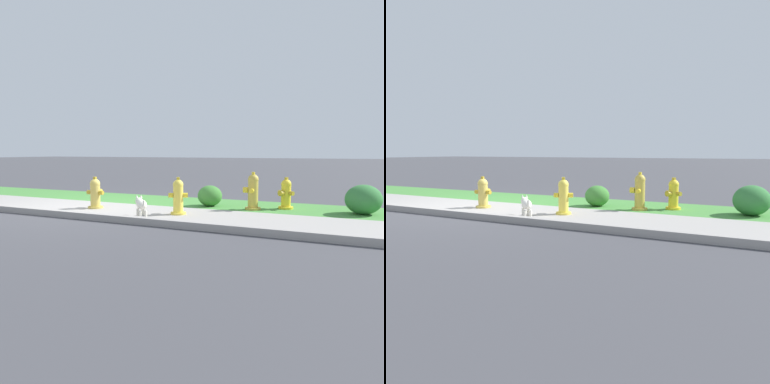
# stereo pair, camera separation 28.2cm
# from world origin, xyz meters

# --- Properties ---
(ground_plane) EXTENTS (120.00, 120.00, 0.00)m
(ground_plane) POSITION_xyz_m (0.00, 0.00, 0.00)
(ground_plane) COLOR #424247
(sidewalk_pavement) EXTENTS (18.00, 1.86, 0.01)m
(sidewalk_pavement) POSITION_xyz_m (0.00, 0.00, 0.01)
(sidewalk_pavement) COLOR #9E9993
(sidewalk_pavement) RESTS_ON ground
(grass_verge) EXTENTS (18.00, 1.73, 0.01)m
(grass_verge) POSITION_xyz_m (0.00, 1.80, 0.00)
(grass_verge) COLOR #47893D
(grass_verge) RESTS_ON ground
(street_curb) EXTENTS (18.00, 0.16, 0.12)m
(street_curb) POSITION_xyz_m (0.00, -1.01, 0.06)
(street_curb) COLOR #9E9993
(street_curb) RESTS_ON ground
(fire_hydrant_mid_block) EXTENTS (0.39, 0.37, 0.68)m
(fire_hydrant_mid_block) POSITION_xyz_m (0.27, 0.08, 0.32)
(fire_hydrant_mid_block) COLOR gold
(fire_hydrant_mid_block) RESTS_ON ground
(fire_hydrant_across_street) EXTENTS (0.38, 0.36, 0.67)m
(fire_hydrant_across_street) POSITION_xyz_m (3.98, 1.69, 0.32)
(fire_hydrant_across_street) COLOR yellow
(fire_hydrant_across_street) RESTS_ON ground
(fire_hydrant_at_driveway) EXTENTS (0.37, 0.40, 0.79)m
(fire_hydrant_at_driveway) POSITION_xyz_m (3.37, 1.30, 0.38)
(fire_hydrant_at_driveway) COLOR gold
(fire_hydrant_at_driveway) RESTS_ON ground
(fire_hydrant_far_end) EXTENTS (0.38, 0.35, 0.73)m
(fire_hydrant_far_end) POSITION_xyz_m (2.23, 0.11, 0.35)
(fire_hydrant_far_end) COLOR yellow
(fire_hydrant_far_end) RESTS_ON ground
(small_white_dog) EXTENTS (0.43, 0.45, 0.39)m
(small_white_dog) POSITION_xyz_m (1.70, -0.38, 0.23)
(small_white_dog) COLOR silver
(small_white_dog) RESTS_ON ground
(shrub_bush_far_verge) EXTENTS (0.54, 0.54, 0.46)m
(shrub_bush_far_verge) POSITION_xyz_m (2.37, 1.41, 0.23)
(shrub_bush_far_verge) COLOR #3D7F33
(shrub_bush_far_verge) RESTS_ON ground
(shrub_bush_mid_verge) EXTENTS (0.68, 0.68, 0.58)m
(shrub_bush_mid_verge) POSITION_xyz_m (5.48, 1.61, 0.29)
(shrub_bush_mid_verge) COLOR #337538
(shrub_bush_mid_verge) RESTS_ON ground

